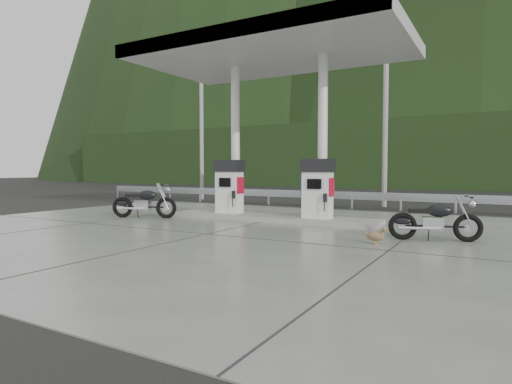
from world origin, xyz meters
The scene contains 17 objects.
ground centered at (0.00, 0.00, 0.00)m, with size 160.00×160.00×0.00m, color black.
forecourt_apron centered at (0.00, 0.00, 0.01)m, with size 18.00×14.00×0.02m, color slate.
pump_island centered at (0.00, 2.50, 0.10)m, with size 7.00×1.40×0.15m, color gray.
gas_pump_left centered at (-1.60, 2.50, 1.07)m, with size 0.95×0.55×1.80m, color white, non-canonical shape.
gas_pump_right centered at (1.60, 2.50, 1.07)m, with size 0.95×0.55×1.80m, color white, non-canonical shape.
canopy_column_left centered at (-1.60, 2.90, 2.67)m, with size 0.30×0.30×5.00m, color white.
canopy_column_right centered at (1.60, 2.90, 2.67)m, with size 0.30×0.30×5.00m, color white.
canopy_roof centered at (0.00, 2.50, 5.37)m, with size 8.50×5.00×0.40m, color beige.
guardrail centered at (0.00, 8.00, 0.71)m, with size 26.00×0.16×1.42m, color #9D9EA4, non-canonical shape.
road centered at (0.00, 11.50, 0.00)m, with size 60.00×7.00×0.01m, color black.
utility_pole_a centered at (-8.00, 9.50, 4.00)m, with size 0.22×0.22×8.00m, color gray.
utility_pole_b centered at (2.00, 9.50, 4.00)m, with size 0.22×0.22×8.00m, color gray.
tree_band centered at (0.00, 30.00, 3.00)m, with size 80.00×6.00×6.00m, color black.
forested_hills centered at (0.00, 60.00, 0.00)m, with size 100.00×40.00×140.00m, color black, non-canonical shape.
motorcycle_left centered at (-4.01, 0.93, 0.52)m, with size 2.12×0.67×1.00m, color black, non-canonical shape.
motorcycle_right centered at (5.14, 0.78, 0.47)m, with size 1.90×0.60×0.90m, color black, non-canonical shape.
duck centered at (4.07, -0.37, 0.18)m, with size 0.46×0.13×0.33m, color brown, non-canonical shape.
Camera 1 is at (6.38, -9.70, 1.64)m, focal length 30.00 mm.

